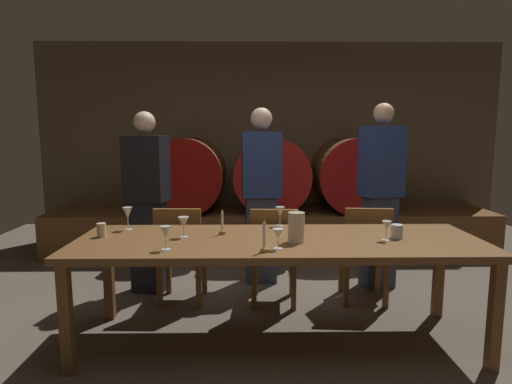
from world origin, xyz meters
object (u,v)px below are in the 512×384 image
object	(u,v)px
pitcher	(296,227)
candle_right	(264,243)
guest_right	(380,195)
wine_glass_center_left	(183,223)
cup_left	(102,230)
wine_barrel_center	(271,174)
candle_left	(222,227)
wine_glass_far_left	(128,213)
wine_glass_far_right	(387,226)
dining_table	(278,247)
wine_glass_right	(280,212)
cup_right	(397,231)
wine_barrel_right	(351,174)
chair_left	(180,250)
guest_center	(261,194)
wine_glass_left	(166,233)
chair_center	(274,251)
wine_glass_center_right	(278,235)
guest_left	(147,201)
chair_right	(365,250)
wine_barrel_left	(188,175)

from	to	relation	value
pitcher	candle_right	bearing A→B (deg)	-133.39
guest_right	candle_right	xyz separation A→B (m)	(-1.17, -1.43, -0.09)
wine_glass_center_left	cup_left	distance (m)	0.60
wine_glass_center_left	wine_barrel_center	bearing A→B (deg)	72.28
candle_left	wine_glass_far_left	xyz separation A→B (m)	(-0.74, 0.16, 0.08)
wine_glass_far_right	cup_left	distance (m)	2.02
candle_right	dining_table	bearing A→B (deg)	71.32
wine_glass_center_left	pitcher	bearing A→B (deg)	-10.68
wine_glass_right	cup_right	bearing A→B (deg)	-27.21
wine_barrel_right	wine_glass_center_left	distance (m)	2.90
chair_left	guest_center	xyz separation A→B (m)	(0.72, 0.56, 0.41)
candle_right	wine_glass_far_right	xyz separation A→B (m)	(0.86, 0.28, 0.04)
chair_left	candle_left	xyz separation A→B (m)	(0.41, -0.56, 0.33)
wine_barrel_right	wine_glass_left	bearing A→B (deg)	-124.48
chair_center	wine_glass_center_right	xyz separation A→B (m)	(-0.03, -0.91, 0.38)
chair_center	wine_glass_center_right	distance (m)	0.99
pitcher	wine_glass_right	world-z (taller)	pitcher
chair_left	candle_right	xyz separation A→B (m)	(0.70, -1.03, 0.34)
chair_left	wine_glass_far_left	xyz separation A→B (m)	(-0.33, -0.40, 0.41)
guest_center	pitcher	size ratio (longest dim) A/B	8.46
dining_table	candle_right	xyz separation A→B (m)	(-0.11, -0.34, 0.12)
guest_left	wine_glass_far_left	bearing A→B (deg)	104.33
guest_left	candle_left	xyz separation A→B (m)	(0.76, -0.88, -0.05)
chair_center	wine_glass_far_right	xyz separation A→B (m)	(0.74, -0.71, 0.38)
candle_right	wine_glass_far_right	distance (m)	0.90
wine_glass_center_left	guest_center	bearing A→B (deg)	63.82
wine_glass_center_right	pitcher	bearing A→B (deg)	50.76
chair_right	wine_glass_center_left	size ratio (longest dim) A/B	5.94
wine_glass_far_left	wine_glass_far_right	xyz separation A→B (m)	(1.89, -0.35, -0.03)
cup_left	cup_right	xyz separation A→B (m)	(2.11, -0.08, -0.00)
dining_table	guest_right	xyz separation A→B (m)	(1.06, 1.09, 0.21)
wine_barrel_center	dining_table	distance (m)	2.38
guest_left	wine_glass_far_right	xyz separation A→B (m)	(1.91, -1.07, -0.00)
chair_right	wine_glass_far_right	bearing A→B (deg)	89.64
candle_right	wine_glass_far_right	size ratio (longest dim) A/B	1.55
chair_left	wine_barrel_right	bearing A→B (deg)	-136.19
guest_left	guest_right	xyz separation A→B (m)	(2.22, 0.08, 0.04)
guest_right	wine_glass_far_right	distance (m)	1.20
candle_left	wine_barrel_left	bearing A→B (deg)	104.35
dining_table	wine_glass_far_right	size ratio (longest dim) A/B	20.62
guest_right	candle_right	distance (m)	1.85
pitcher	wine_glass_center_right	xyz separation A→B (m)	(-0.14, -0.17, -0.01)
guest_left	wine_glass_far_left	world-z (taller)	guest_left
cup_right	cup_left	bearing A→B (deg)	177.86
wine_glass_left	wine_glass_far_left	bearing A→B (deg)	125.38
guest_center	wine_glass_far_right	size ratio (longest dim) A/B	12.66
wine_barrel_left	candle_right	size ratio (longest dim) A/B	4.28
cup_right	wine_glass_left	bearing A→B (deg)	-170.37
pitcher	cup_left	xyz separation A→B (m)	(-1.38, 0.17, -0.05)
wine_glass_center_right	candle_right	bearing A→B (deg)	-141.00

